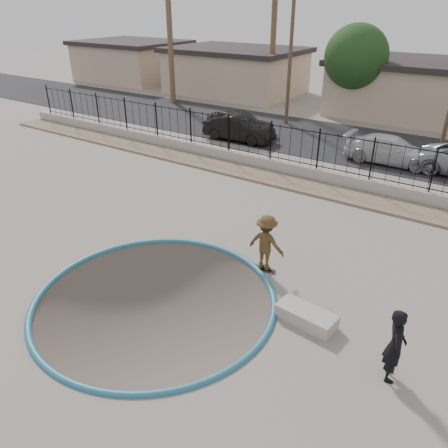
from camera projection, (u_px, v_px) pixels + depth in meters
name	position (u px, v px, depth m)	size (l,w,h in m)	color
ground	(326.00, 190.00, 22.63)	(120.00, 120.00, 2.20)	slate
bowl_pit	(155.00, 300.00, 12.58)	(6.84, 6.84, 1.80)	#443C34
coping_ring	(155.00, 300.00, 12.58)	(7.04, 7.04, 0.20)	#25647B
rock_strip	(306.00, 186.00, 20.04)	(42.00, 1.60, 0.11)	#937960
retaining_wall	(316.00, 174.00, 20.74)	(42.00, 0.45, 0.60)	gray
fence	(318.00, 150.00, 20.19)	(40.00, 0.04, 1.80)	black
street	(361.00, 145.00, 25.79)	(90.00, 8.00, 0.04)	black
house_west_far	(132.00, 60.00, 45.85)	(10.60, 8.60, 3.90)	tan
house_west	(236.00, 70.00, 39.36)	(11.60, 8.60, 3.90)	tan
house_center	(408.00, 87.00, 31.87)	(10.60, 8.60, 3.90)	tan
palm_mid	(274.00, 14.00, 32.86)	(2.30, 2.30, 9.30)	brown
utility_pole_left	(291.00, 51.00, 28.10)	(1.70, 0.24, 9.00)	#473323
street_tree_left	(356.00, 57.00, 29.78)	(4.32, 4.32, 6.36)	#473323
skater	(266.00, 245.00, 13.52)	(1.18, 0.68, 1.83)	brown
skateboard	(265.00, 269.00, 13.92)	(0.72, 0.22, 0.06)	black
videographer	(395.00, 345.00, 9.61)	(0.68, 0.44, 1.85)	black
concrete_ledge	(306.00, 316.00, 11.61)	(1.60, 0.70, 0.40)	#A69C93
car_a	(240.00, 122.00, 27.58)	(1.77, 4.39, 1.50)	black
car_b	(239.00, 129.00, 26.28)	(1.52, 4.37, 1.44)	black
car_c	(391.00, 150.00, 22.67)	(1.92, 4.73, 1.37)	#B8B8BA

